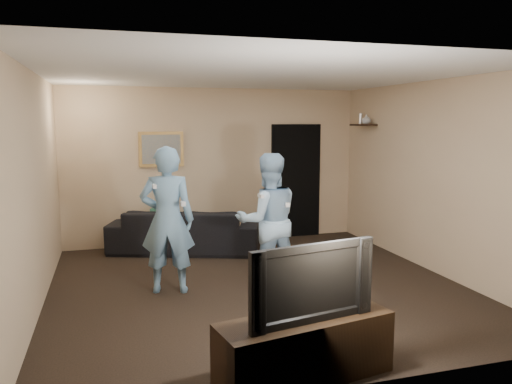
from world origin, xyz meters
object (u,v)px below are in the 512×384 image
object	(u,v)px
sofa	(185,230)
wii_player_left	(167,220)
television	(306,280)
wii_player_right	(268,221)
tv_console	(305,348)

from	to	relation	value
sofa	wii_player_left	bearing A→B (deg)	94.45
television	wii_player_right	size ratio (longest dim) A/B	0.65
wii_player_right	tv_console	bearing A→B (deg)	-100.35
wii_player_left	wii_player_right	world-z (taller)	wii_player_left
sofa	tv_console	world-z (taller)	sofa
sofa	wii_player_right	bearing A→B (deg)	128.77
television	wii_player_left	xyz separation A→B (m)	(-0.80, 2.40, 0.06)
television	wii_player_right	xyz separation A→B (m)	(0.41, 2.24, 0.02)
sofa	wii_player_right	distance (m)	2.21
sofa	television	bearing A→B (deg)	113.18
wii_player_left	television	bearing A→B (deg)	-71.48
sofa	wii_player_right	xyz separation A→B (m)	(0.73, -2.02, 0.50)
tv_console	wii_player_left	distance (m)	2.61
television	wii_player_left	distance (m)	2.53
sofa	television	world-z (taller)	television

